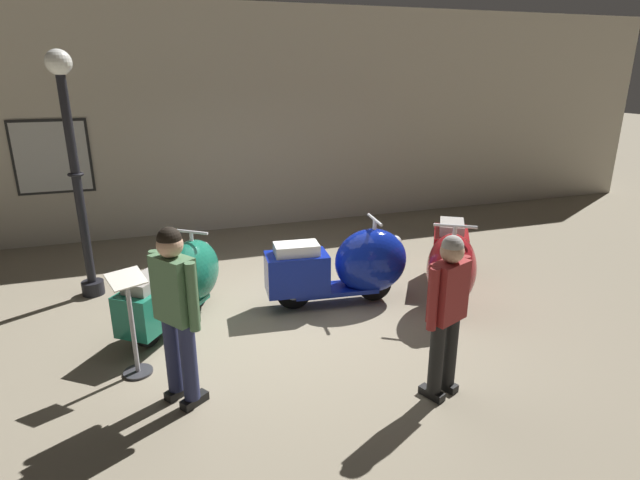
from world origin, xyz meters
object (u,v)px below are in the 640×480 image
object	(u,v)px
scooter_1	(349,266)
lamppost	(74,165)
visitor_1	(176,305)
visitor_0	(447,306)
info_stanchion	(133,333)
scooter_2	(451,263)
scooter_0	(181,283)

from	to	relation	value
scooter_1	lamppost	bearing A→B (deg)	162.73
visitor_1	visitor_0	bearing A→B (deg)	-50.66
scooter_1	info_stanchion	xyz separation A→B (m)	(-2.54, -0.85, -0.06)
scooter_1	scooter_2	bearing A→B (deg)	-11.02
scooter_0	info_stanchion	bearing A→B (deg)	-169.43
lamppost	visitor_1	distance (m)	3.01
visitor_0	visitor_1	world-z (taller)	visitor_1
visitor_1	info_stanchion	distance (m)	0.88
scooter_1	info_stanchion	distance (m)	2.68
scooter_2	scooter_0	bearing A→B (deg)	-68.46
lamppost	info_stanchion	bearing A→B (deg)	-75.34
scooter_1	visitor_0	xyz separation A→B (m)	(0.08, -2.08, 0.38)
visitor_1	info_stanchion	bearing A→B (deg)	88.96
scooter_1	lamppost	world-z (taller)	lamppost
visitor_0	scooter_1	bearing A→B (deg)	-20.41
scooter_0	scooter_2	distance (m)	3.31
scooter_2	visitor_1	xyz separation A→B (m)	(-3.38, -1.08, 0.43)
lamppost	info_stanchion	size ratio (longest dim) A/B	2.88
scooter_1	info_stanchion	size ratio (longest dim) A/B	1.73
scooter_2	visitor_0	xyz separation A→B (m)	(-1.15, -1.71, 0.37)
visitor_0	visitor_1	xyz separation A→B (m)	(-2.23, 0.63, 0.06)
visitor_1	info_stanchion	world-z (taller)	visitor_1
scooter_0	info_stanchion	distance (m)	1.18
scooter_0	scooter_1	bearing A→B (deg)	-59.28
visitor_0	scooter_0	bearing A→B (deg)	19.94
info_stanchion	scooter_1	bearing A→B (deg)	18.40
scooter_1	visitor_1	size ratio (longest dim) A/B	1.12
lamppost	info_stanchion	xyz separation A→B (m)	(0.56, -2.15, -1.28)
scooter_2	visitor_1	distance (m)	3.57
scooter_1	visitor_0	world-z (taller)	visitor_0
scooter_0	lamppost	world-z (taller)	lamppost
scooter_1	scooter_2	distance (m)	1.29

